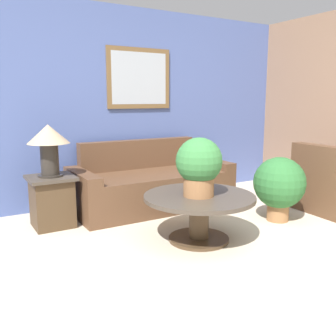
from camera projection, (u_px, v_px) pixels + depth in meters
ground_plane at (269, 269)px, 3.12m from camera, size 20.00×20.00×0.00m
wall_back at (130, 105)px, 5.15m from camera, size 7.05×0.09×2.60m
wall_right at (335, 106)px, 5.29m from camera, size 0.06×4.65×2.60m
couch_main at (151, 186)px, 4.88m from camera, size 2.03×0.93×0.85m
armchair at (333, 188)px, 4.76m from camera, size 0.94×1.09×0.85m
coffee_table at (199, 208)px, 3.70m from camera, size 1.10×1.10×0.47m
side_table at (52, 201)px, 4.12m from camera, size 0.49×0.49×0.57m
table_lamp at (49, 141)px, 4.00m from camera, size 0.45×0.45×0.56m
potted_plant_on_table at (199, 165)px, 3.58m from camera, size 0.45×0.45×0.57m
potted_plant_floor at (279, 185)px, 4.29m from camera, size 0.59×0.59×0.75m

